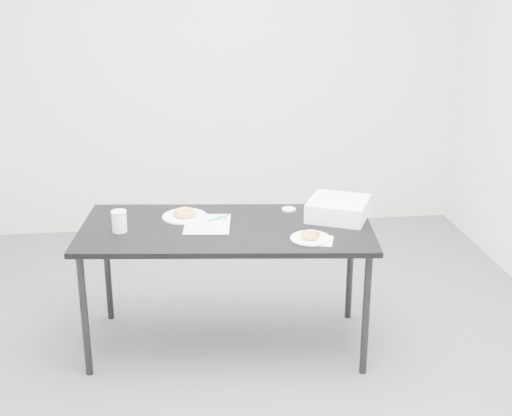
{
  "coord_description": "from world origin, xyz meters",
  "views": [
    {
      "loc": [
        -0.38,
        -3.6,
        2.14
      ],
      "look_at": [
        0.09,
        0.02,
        0.85
      ],
      "focal_mm": 50.0,
      "sensor_mm": 36.0,
      "label": 1
    }
  ],
  "objects": [
    {
      "name": "donut_far",
      "position": [
        -0.29,
        0.24,
        0.76
      ],
      "size": [
        0.14,
        0.14,
        0.04
      ],
      "primitive_type": "torus",
      "rotation": [
        0.0,
        0.0,
        0.15
      ],
      "color": "gold",
      "rests_on": "plate_far"
    },
    {
      "name": "plate_near",
      "position": [
        0.35,
        -0.19,
        0.74
      ],
      "size": [
        0.21,
        0.21,
        0.01
      ],
      "primitive_type": "cylinder",
      "color": "white",
      "rests_on": "napkin"
    },
    {
      "name": "pen",
      "position": [
        -0.1,
        0.18,
        0.74
      ],
      "size": [
        0.12,
        0.09,
        0.01
      ],
      "primitive_type": "cylinder",
      "rotation": [
        0.0,
        1.57,
        0.63
      ],
      "color": "#0D8F62",
      "rests_on": "scorecard"
    },
    {
      "name": "napkin",
      "position": [
        0.39,
        -0.21,
        0.73
      ],
      "size": [
        0.19,
        0.19,
        0.0
      ],
      "primitive_type": "cube",
      "rotation": [
        0.0,
        0.0,
        -0.3
      ],
      "color": "white",
      "rests_on": "table"
    },
    {
      "name": "plate_far",
      "position": [
        -0.29,
        0.24,
        0.74
      ],
      "size": [
        0.26,
        0.26,
        0.01
      ],
      "primitive_type": "cylinder",
      "color": "white",
      "rests_on": "table"
    },
    {
      "name": "floor",
      "position": [
        0.0,
        0.0,
        0.0
      ],
      "size": [
        4.0,
        4.0,
        0.0
      ],
      "primitive_type": "plane",
      "color": "#4B4B50",
      "rests_on": "ground"
    },
    {
      "name": "coffee_cup",
      "position": [
        -0.65,
        0.06,
        0.79
      ],
      "size": [
        0.08,
        0.08,
        0.12
      ],
      "primitive_type": "cylinder",
      "color": "white",
      "rests_on": "table"
    },
    {
      "name": "donut_near",
      "position": [
        0.35,
        -0.19,
        0.76
      ],
      "size": [
        0.13,
        0.13,
        0.03
      ],
      "primitive_type": "torus",
      "rotation": [
        0.0,
        0.0,
        -0.44
      ],
      "color": "gold",
      "rests_on": "plate_near"
    },
    {
      "name": "wall_back",
      "position": [
        0.0,
        2.0,
        1.35
      ],
      "size": [
        4.0,
        0.02,
        2.7
      ],
      "primitive_type": "cube",
      "color": "silver",
      "rests_on": "floor"
    },
    {
      "name": "scorecard",
      "position": [
        -0.17,
        0.11,
        0.73
      ],
      "size": [
        0.29,
        0.34,
        0.0
      ],
      "primitive_type": "cube",
      "rotation": [
        0.0,
        0.0,
        -0.13
      ],
      "color": "white",
      "rests_on": "table"
    },
    {
      "name": "table",
      "position": [
        -0.07,
        0.06,
        0.68
      ],
      "size": [
        1.68,
        0.94,
        0.73
      ],
      "rotation": [
        0.0,
        0.0,
        -0.12
      ],
      "color": "black",
      "rests_on": "floor"
    },
    {
      "name": "cup_lid",
      "position": [
        0.32,
        0.28,
        0.74
      ],
      "size": [
        0.08,
        0.08,
        0.01
      ],
      "primitive_type": "cylinder",
      "color": "silver",
      "rests_on": "table"
    },
    {
      "name": "bakery_box",
      "position": [
        0.57,
        0.12,
        0.79
      ],
      "size": [
        0.43,
        0.43,
        0.11
      ],
      "primitive_type": "cube",
      "rotation": [
        0.0,
        0.0,
        -0.45
      ],
      "color": "white",
      "rests_on": "table"
    },
    {
      "name": "logo_patch",
      "position": [
        -0.08,
        0.19,
        0.74
      ],
      "size": [
        0.06,
        0.06,
        0.0
      ],
      "primitive_type": "cube",
      "rotation": [
        0.0,
        0.0,
        -0.13
      ],
      "color": "green",
      "rests_on": "scorecard"
    }
  ]
}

